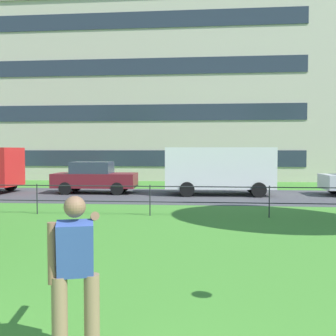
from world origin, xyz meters
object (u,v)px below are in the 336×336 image
Objects in this scene: car_maroon_center at (95,177)px; panel_van_far_right at (220,168)px; person_thrower at (75,270)px; apartment_building_background at (150,99)px.

panel_van_far_right is (6.09, -0.18, 0.49)m from car_maroon_center.
apartment_building_background is (-3.27, 29.50, 5.52)m from person_thrower.
person_thrower is 0.33× the size of panel_van_far_right.
car_maroon_center is at bearing -93.11° from apartment_building_background.
car_maroon_center is 0.15× the size of apartment_building_background.
car_maroon_center is 6.11m from panel_van_far_right.
apartment_building_background is (0.79, 14.49, 5.63)m from car_maroon_center.
panel_van_far_right is 0.19× the size of apartment_building_background.
person_thrower is 0.41× the size of car_maroon_center.
panel_van_far_right reaches higher than car_maroon_center.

